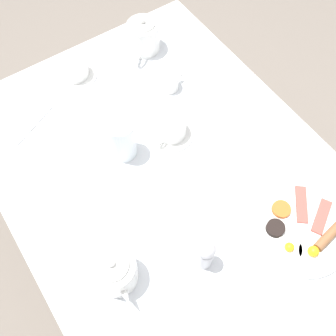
{
  "coord_description": "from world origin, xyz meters",
  "views": [
    {
      "loc": [
        -0.3,
        -0.45,
        1.69
      ],
      "look_at": [
        0.0,
        0.0,
        0.72
      ],
      "focal_mm": 42.0,
      "sensor_mm": 36.0,
      "label": 1
    }
  ],
  "objects": [
    {
      "name": "teacup_with_saucer_left",
      "position": [
        0.08,
        0.1,
        0.73
      ],
      "size": [
        0.14,
        0.14,
        0.06
      ],
      "color": "white",
      "rests_on": "table"
    },
    {
      "name": "ground_plane",
      "position": [
        0.0,
        0.0,
        0.0
      ],
      "size": [
        8.0,
        8.0,
        0.0
      ],
      "primitive_type": "plane",
      "color": "#70665B"
    },
    {
      "name": "teapot_near",
      "position": [
        -0.27,
        -0.17,
        0.75
      ],
      "size": [
        0.11,
        0.2,
        0.13
      ],
      "rotation": [
        0.0,
        0.0,
        4.59
      ],
      "color": "white",
      "rests_on": "table"
    },
    {
      "name": "fork_by_plate",
      "position": [
        -0.02,
        -0.48,
        0.7
      ],
      "size": [
        0.08,
        0.15,
        0.0
      ],
      "rotation": [
        0.0,
        0.0,
        3.57
      ],
      "color": "silver",
      "rests_on": "table"
    },
    {
      "name": "water_glass_tall",
      "position": [
        -0.07,
        0.13,
        0.77
      ],
      "size": [
        0.08,
        0.08,
        0.14
      ],
      "color": "white",
      "rests_on": "table"
    },
    {
      "name": "breakfast_plate",
      "position": [
        0.19,
        -0.35,
        0.71
      ],
      "size": [
        0.26,
        0.26,
        0.04
      ],
      "color": "white",
      "rests_on": "table"
    },
    {
      "name": "teacup_with_saucer_right",
      "position": [
        -0.05,
        0.47,
        0.73
      ],
      "size": [
        0.14,
        0.14,
        0.06
      ],
      "color": "white",
      "rests_on": "table"
    },
    {
      "name": "creamer_jug",
      "position": [
        0.18,
        0.26,
        0.73
      ],
      "size": [
        0.09,
        0.06,
        0.05
      ],
      "color": "white",
      "rests_on": "table"
    },
    {
      "name": "table",
      "position": [
        0.0,
        0.0,
        0.64
      ],
      "size": [
        0.89,
        1.19,
        0.7
      ],
      "color": "silver",
      "rests_on": "ground_plane"
    },
    {
      "name": "teapot_far",
      "position": [
        0.21,
        0.45,
        0.75
      ],
      "size": [
        0.16,
        0.14,
        0.13
      ],
      "rotation": [
        0.0,
        0.0,
        0.7
      ],
      "color": "white",
      "rests_on": "table"
    },
    {
      "name": "napkin_folded",
      "position": [
        -0.28,
        0.42,
        0.7
      ],
      "size": [
        0.21,
        0.2,
        0.01
      ],
      "rotation": [
        0.0,
        0.0,
        3.59
      ],
      "color": "white",
      "rests_on": "table"
    },
    {
      "name": "knife_by_plate",
      "position": [
        -0.27,
        0.14,
        0.7
      ],
      "size": [
        0.14,
        0.18,
        0.0
      ],
      "rotation": [
        0.0,
        0.0,
        2.52
      ],
      "color": "silver",
      "rests_on": "table"
    },
    {
      "name": "spoon_for_tea",
      "position": [
        -0.03,
        0.28,
        0.7
      ],
      "size": [
        0.12,
        0.11,
        0.0
      ],
      "rotation": [
        0.0,
        0.0,
        5.46
      ],
      "color": "silver",
      "rests_on": "table"
    },
    {
      "name": "pepper_grinder",
      "position": [
        -0.07,
        -0.27,
        0.76
      ],
      "size": [
        0.05,
        0.05,
        0.12
      ],
      "color": "#BCBCC1",
      "rests_on": "table"
    }
  ]
}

